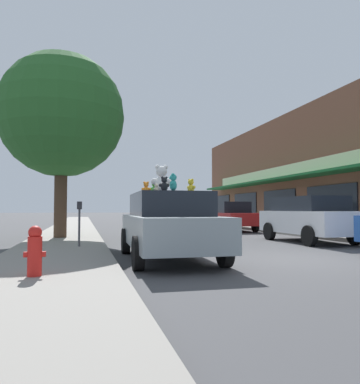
{
  "coord_description": "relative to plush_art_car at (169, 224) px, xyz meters",
  "views": [
    {
      "loc": [
        -4.95,
        -8.06,
        1.2
      ],
      "look_at": [
        -2.07,
        3.06,
        1.73
      ],
      "focal_mm": 35.0,
      "sensor_mm": 36.0,
      "label": 1
    }
  ],
  "objects": [
    {
      "name": "teddy_bear_black",
      "position": [
        -0.26,
        -0.71,
        0.91
      ],
      "size": [
        0.25,
        0.15,
        0.34
      ],
      "rotation": [
        0.0,
        0.0,
        3.2
      ],
      "color": "black",
      "rests_on": "plush_art_car"
    },
    {
      "name": "teddy_bear_teal",
      "position": [
        -0.15,
        -1.07,
        0.93
      ],
      "size": [
        0.21,
        0.28,
        0.37
      ],
      "rotation": [
        0.0,
        0.0,
        4.3
      ],
      "color": "teal",
      "rests_on": "plush_art_car"
    },
    {
      "name": "sidewalk_near",
      "position": [
        -2.6,
        -0.71,
        -0.77
      ],
      "size": [
        2.57,
        90.0,
        0.15
      ],
      "color": "gray",
      "rests_on": "ground_plane"
    },
    {
      "name": "parked_car_far_right",
      "position": [
        5.98,
        10.81,
        -0.01
      ],
      "size": [
        1.94,
        4.46,
        1.61
      ],
      "color": "maroon",
      "rests_on": "ground_plane"
    },
    {
      "name": "teddy_bear_yellow",
      "position": [
        0.58,
        0.08,
        0.93
      ],
      "size": [
        0.22,
        0.27,
        0.37
      ],
      "rotation": [
        0.0,
        0.0,
        2.09
      ],
      "color": "yellow",
      "rests_on": "plush_art_car"
    },
    {
      "name": "teddy_bear_brown",
      "position": [
        -0.01,
        0.84,
        0.93
      ],
      "size": [
        0.22,
        0.27,
        0.36
      ],
      "rotation": [
        0.0,
        0.0,
        2.08
      ],
      "color": "olive",
      "rests_on": "plush_art_car"
    },
    {
      "name": "ground_plane",
      "position": [
        2.96,
        -0.71,
        -0.84
      ],
      "size": [
        260.0,
        260.0,
        0.0
      ],
      "primitive_type": "plane",
      "color": "#424244"
    },
    {
      "name": "teddy_bear_giant",
      "position": [
        -0.12,
        0.29,
        1.09
      ],
      "size": [
        0.52,
        0.32,
        0.71
      ],
      "rotation": [
        0.0,
        0.0,
        3.18
      ],
      "color": "white",
      "rests_on": "plush_art_car"
    },
    {
      "name": "teddy_bear_cream",
      "position": [
        -0.3,
        0.01,
        0.86
      ],
      "size": [
        0.16,
        0.15,
        0.22
      ],
      "rotation": [
        0.0,
        0.0,
        3.83
      ],
      "color": "beige",
      "rests_on": "plush_art_car"
    },
    {
      "name": "teddy_bear_orange",
      "position": [
        -0.37,
        1.06,
        0.92
      ],
      "size": [
        0.27,
        0.19,
        0.35
      ],
      "rotation": [
        0.0,
        0.0,
        2.81
      ],
      "color": "orange",
      "rests_on": "plush_art_car"
    },
    {
      "name": "teddy_bear_green",
      "position": [
        -0.13,
        1.16,
        0.94
      ],
      "size": [
        0.29,
        0.21,
        0.38
      ],
      "rotation": [
        0.0,
        0.0,
        2.76
      ],
      "color": "green",
      "rests_on": "plush_art_car"
    },
    {
      "name": "parking_meter",
      "position": [
        -2.09,
        2.22,
        0.12
      ],
      "size": [
        0.14,
        0.1,
        1.27
      ],
      "color": "#4C4C51",
      "rests_on": "sidewalk_near"
    },
    {
      "name": "street_tree",
      "position": [
        -2.82,
        5.91,
        3.91
      ],
      "size": [
        4.7,
        4.7,
        6.97
      ],
      "color": "#473323",
      "rests_on": "sidewalk_near"
    },
    {
      "name": "plush_art_car",
      "position": [
        0.0,
        0.0,
        0.0
      ],
      "size": [
        2.09,
        4.67,
        1.59
      ],
      "rotation": [
        0.0,
        0.0,
        -0.03
      ],
      "color": "#8C999E",
      "rests_on": "ground_plane"
    },
    {
      "name": "fire_hydrant",
      "position": [
        -2.72,
        -2.46,
        -0.29
      ],
      "size": [
        0.33,
        0.22,
        0.79
      ],
      "color": "red",
      "rests_on": "sidewalk_near"
    },
    {
      "name": "parked_car_far_center",
      "position": [
        5.98,
        3.28,
        0.05
      ],
      "size": [
        1.94,
        4.32,
        1.66
      ],
      "color": "silver",
      "rests_on": "ground_plane"
    }
  ]
}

